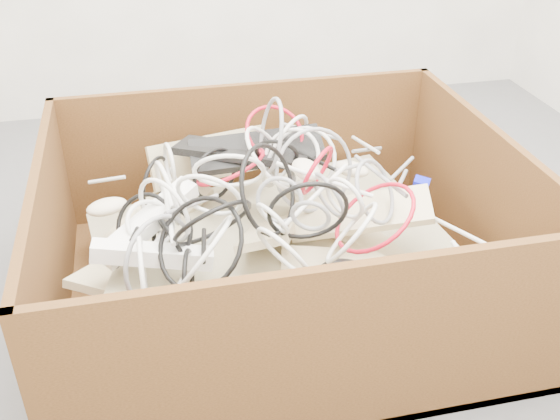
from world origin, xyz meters
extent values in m
plane|color=#545356|center=(0.00, 0.00, 0.00)|extent=(3.00, 3.00, 0.00)
cube|color=#3A240E|center=(-0.17, -0.09, 0.01)|extent=(1.31, 1.09, 0.03)
cube|color=#3A240E|center=(-0.17, 0.44, 0.25)|extent=(1.31, 0.03, 0.50)
cube|color=#3A240E|center=(-0.17, -0.63, 0.25)|extent=(1.31, 0.02, 0.50)
cube|color=#3A240E|center=(0.47, -0.09, 0.25)|extent=(0.03, 1.04, 0.50)
cube|color=#3A240E|center=(-0.81, -0.09, 0.25)|extent=(0.02, 1.04, 0.50)
cube|color=tan|center=(-0.17, -0.07, 0.08)|extent=(1.15, 0.99, 0.21)
cube|color=tan|center=(-0.28, -0.15, 0.17)|extent=(0.82, 0.74, 0.22)
cube|color=beige|center=(-0.53, 0.08, 0.22)|extent=(0.39, 0.37, 0.13)
cube|color=beige|center=(0.03, -0.05, 0.21)|extent=(0.33, 0.40, 0.15)
cube|color=beige|center=(-0.16, -0.37, 0.18)|extent=(0.24, 0.42, 0.11)
cube|color=beige|center=(-0.56, -0.28, 0.23)|extent=(0.42, 0.33, 0.08)
cube|color=beige|center=(0.03, -0.28, 0.22)|extent=(0.30, 0.42, 0.10)
cube|color=beige|center=(-0.33, 0.25, 0.33)|extent=(0.40, 0.19, 0.15)
cube|color=beige|center=(-0.21, -0.12, 0.26)|extent=(0.26, 0.39, 0.21)
cube|color=beige|center=(0.05, -0.14, 0.30)|extent=(0.42, 0.25, 0.13)
cube|color=black|center=(-0.24, 0.11, 0.41)|extent=(0.42, 0.31, 0.05)
cube|color=black|center=(-0.20, 0.10, 0.41)|extent=(0.40, 0.16, 0.09)
ellipsoid|color=beige|center=(-0.65, 0.00, 0.33)|extent=(0.13, 0.10, 0.04)
ellipsoid|color=beige|center=(0.09, 0.07, 0.33)|extent=(0.13, 0.13, 0.04)
ellipsoid|color=beige|center=(-0.39, -0.44, 0.32)|extent=(0.12, 0.07, 0.04)
ellipsoid|color=beige|center=(-0.10, -0.11, 0.45)|extent=(0.09, 0.13, 0.04)
ellipsoid|color=beige|center=(-0.32, 0.18, 0.40)|extent=(0.13, 0.14, 0.04)
ellipsoid|color=black|center=(-0.07, -0.36, 0.28)|extent=(0.13, 0.10, 0.04)
cube|color=white|center=(-0.54, -0.17, 0.38)|extent=(0.28, 0.24, 0.13)
cube|color=white|center=(-0.54, -0.29, 0.35)|extent=(0.30, 0.09, 0.10)
cube|color=#0D14C8|center=(0.26, -0.09, 0.35)|extent=(0.06, 0.06, 0.03)
torus|color=silver|center=(-0.18, 0.00, 0.43)|extent=(0.18, 0.29, 0.24)
torus|color=silver|center=(-0.50, -0.20, 0.41)|extent=(0.18, 0.21, 0.26)
torus|color=gray|center=(-0.06, -0.19, 0.40)|extent=(0.09, 0.20, 0.19)
torus|color=black|center=(-0.49, -0.22, 0.35)|extent=(0.12, 0.18, 0.17)
torus|color=#B70D21|center=(-0.14, 0.11, 0.46)|extent=(0.26, 0.20, 0.18)
torus|color=#B70D21|center=(-0.08, -0.15, 0.46)|extent=(0.15, 0.17, 0.21)
torus|color=black|center=(-0.60, -0.22, 0.33)|extent=(0.10, 0.14, 0.14)
torus|color=gray|center=(-0.20, -0.23, 0.42)|extent=(0.17, 0.08, 0.17)
torus|color=silver|center=(-0.11, 0.11, 0.39)|extent=(0.26, 0.24, 0.33)
torus|color=black|center=(-0.24, -0.25, 0.47)|extent=(0.23, 0.26, 0.32)
torus|color=gray|center=(-0.52, -0.31, 0.35)|extent=(0.24, 0.23, 0.32)
torus|color=black|center=(-0.39, -0.30, 0.43)|extent=(0.25, 0.18, 0.24)
torus|color=silver|center=(-0.38, -0.20, 0.45)|extent=(0.23, 0.14, 0.22)
torus|color=silver|center=(-0.05, -0.35, 0.39)|extent=(0.17, 0.25, 0.23)
torus|color=silver|center=(-0.12, 0.00, 0.43)|extent=(0.21, 0.15, 0.21)
torus|color=black|center=(-0.46, -0.36, 0.31)|extent=(0.04, 0.16, 0.16)
torus|color=silver|center=(-0.54, -0.20, 0.38)|extent=(0.14, 0.14, 0.12)
torus|color=black|center=(-0.16, 0.00, 0.45)|extent=(0.16, 0.09, 0.16)
torus|color=silver|center=(-0.04, -0.26, 0.43)|extent=(0.10, 0.16, 0.18)
torus|color=silver|center=(-0.42, -0.35, 0.37)|extent=(0.19, 0.26, 0.26)
torus|color=silver|center=(-0.57, -0.37, 0.34)|extent=(0.01, 0.31, 0.31)
torus|color=silver|center=(-0.46, 0.11, 0.39)|extent=(0.03, 0.15, 0.15)
torus|color=silver|center=(-0.31, -0.11, 0.46)|extent=(0.28, 0.18, 0.23)
torus|color=silver|center=(-0.23, -0.39, 0.37)|extent=(0.14, 0.22, 0.22)
torus|color=black|center=(-0.55, -0.15, 0.35)|extent=(0.18, 0.18, 0.20)
torus|color=#B70D21|center=(-0.29, 0.07, 0.38)|extent=(0.24, 0.23, 0.14)
torus|color=silver|center=(-0.24, -0.30, 0.42)|extent=(0.09, 0.15, 0.14)
torus|color=gray|center=(-0.06, -0.05, 0.40)|extent=(0.31, 0.14, 0.29)
torus|color=black|center=(-0.51, 0.12, 0.33)|extent=(0.13, 0.20, 0.23)
torus|color=gray|center=(-0.15, -0.34, 0.44)|extent=(0.13, 0.06, 0.14)
torus|color=silver|center=(-0.07, 0.04, 0.40)|extent=(0.26, 0.22, 0.20)
torus|color=black|center=(-0.43, -0.36, 0.41)|extent=(0.21, 0.28, 0.25)
torus|color=gray|center=(0.07, -0.20, 0.40)|extent=(0.18, 0.22, 0.21)
torus|color=gray|center=(-0.17, 0.02, 0.49)|extent=(0.08, 0.31, 0.30)
torus|color=#B70D21|center=(0.03, -0.29, 0.38)|extent=(0.25, 0.30, 0.18)
torus|color=black|center=(-0.49, -0.25, 0.37)|extent=(0.08, 0.17, 0.17)
torus|color=silver|center=(-0.48, -0.12, 0.42)|extent=(0.07, 0.18, 0.19)
torus|color=black|center=(-0.33, 0.07, 0.36)|extent=(0.21, 0.14, 0.24)
torus|color=black|center=(-0.15, -0.31, 0.43)|extent=(0.23, 0.08, 0.23)
cylinder|color=gray|center=(0.00, 0.21, 0.40)|extent=(0.17, 0.14, 0.03)
cylinder|color=black|center=(-0.58, -0.46, 0.27)|extent=(0.23, 0.10, 0.03)
cylinder|color=silver|center=(0.20, 0.24, 0.32)|extent=(0.02, 0.23, 0.06)
cylinder|color=gray|center=(0.24, 0.03, 0.33)|extent=(0.13, 0.12, 0.02)
cylinder|color=black|center=(-0.41, -0.30, 0.37)|extent=(0.03, 0.15, 0.01)
cylinder|color=gray|center=(-0.22, 0.17, 0.40)|extent=(0.06, 0.13, 0.02)
cylinder|color=silver|center=(-0.11, -0.23, 0.43)|extent=(0.22, 0.17, 0.09)
cylinder|color=gray|center=(0.06, -0.04, 0.40)|extent=(0.13, 0.07, 0.03)
cylinder|color=silver|center=(-0.45, 0.14, 0.32)|extent=(0.04, 0.19, 0.03)
cylinder|color=silver|center=(0.21, -0.48, 0.34)|extent=(0.02, 0.18, 0.02)
cylinder|color=black|center=(-0.06, 0.02, 0.41)|extent=(0.14, 0.18, 0.03)
cylinder|color=silver|center=(0.29, -0.31, 0.31)|extent=(0.09, 0.22, 0.04)
cylinder|color=#B70D21|center=(-0.66, -0.44, 0.28)|extent=(0.15, 0.16, 0.02)
cylinder|color=gray|center=(0.19, 0.21, 0.32)|extent=(0.14, 0.10, 0.06)
cylinder|color=silver|center=(-0.50, -0.15, 0.34)|extent=(0.10, 0.25, 0.04)
cylinder|color=gray|center=(-0.42, -0.17, 0.41)|extent=(0.16, 0.18, 0.08)
cylinder|color=silver|center=(-0.66, 0.25, 0.28)|extent=(0.12, 0.05, 0.04)
cylinder|color=gray|center=(0.11, -0.13, 0.41)|extent=(0.06, 0.29, 0.04)
cylinder|color=silver|center=(-0.07, -0.18, 0.44)|extent=(0.24, 0.13, 0.08)
cylinder|color=silver|center=(-0.49, -0.22, 0.42)|extent=(0.02, 0.25, 0.03)
camera|label=1|loc=(-0.52, -1.65, 1.29)|focal=42.14mm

